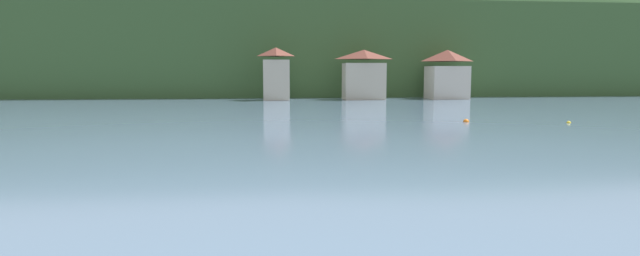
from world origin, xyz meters
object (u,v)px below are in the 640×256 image
(shore_building_westcentral, at_px, (276,75))
(shore_building_central, at_px, (364,75))
(mooring_buoy_near, at_px, (569,123))
(shore_building_eastcentral, at_px, (447,75))
(mooring_buoy_mid, at_px, (466,122))

(shore_building_westcentral, distance_m, shore_building_central, 14.59)
(mooring_buoy_near, bearing_deg, shore_building_eastcentral, 84.87)
(mooring_buoy_near, relative_size, mooring_buoy_mid, 0.67)
(shore_building_central, xyz_separation_m, shore_building_eastcentral, (14.59, 0.56, 0.05))
(mooring_buoy_mid, bearing_deg, mooring_buoy_near, -12.92)
(shore_building_central, bearing_deg, shore_building_westcentral, -179.22)
(shore_building_westcentral, relative_size, mooring_buoy_near, 23.26)
(shore_building_westcentral, height_order, shore_building_eastcentral, shore_building_westcentral)
(shore_building_westcentral, xyz_separation_m, mooring_buoy_near, (25.47, -40.52, -4.15))
(shore_building_central, height_order, shore_building_eastcentral, shore_building_eastcentral)
(shore_building_westcentral, distance_m, shore_building_eastcentral, 29.18)
(shore_building_westcentral, bearing_deg, shore_building_eastcentral, 1.50)
(shore_building_eastcentral, height_order, mooring_buoy_mid, shore_building_eastcentral)
(mooring_buoy_mid, bearing_deg, shore_building_eastcentral, 72.27)
(shore_building_central, relative_size, mooring_buoy_near, 22.44)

